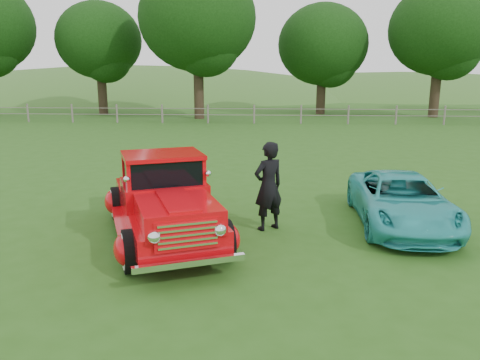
# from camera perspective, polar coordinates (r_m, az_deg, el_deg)

# --- Properties ---
(ground) EXTENTS (140.00, 140.00, 0.00)m
(ground) POSITION_cam_1_polar(r_m,az_deg,el_deg) (8.97, -2.31, -8.85)
(ground) COLOR #275316
(ground) RESTS_ON ground
(distant_hills) EXTENTS (116.00, 60.00, 18.00)m
(distant_hills) POSITION_cam_1_polar(r_m,az_deg,el_deg) (68.37, -0.84, 6.60)
(distant_hills) COLOR #355B21
(distant_hills) RESTS_ON ground
(fence_line) EXTENTS (48.00, 0.12, 1.20)m
(fence_line) POSITION_cam_1_polar(r_m,az_deg,el_deg) (30.40, 1.74, 8.03)
(fence_line) COLOR slate
(fence_line) RESTS_ON ground
(tree_mid_west) EXTENTS (6.40, 6.40, 8.46)m
(tree_mid_west) POSITION_cam_1_polar(r_m,az_deg,el_deg) (38.53, -16.82, 15.96)
(tree_mid_west) COLOR #2F2217
(tree_mid_west) RESTS_ON ground
(tree_near_west) EXTENTS (8.00, 8.00, 10.42)m
(tree_near_west) POSITION_cam_1_polar(r_m,az_deg,el_deg) (33.79, -5.22, 19.02)
(tree_near_west) COLOR #2F2217
(tree_near_west) RESTS_ON ground
(tree_near_east) EXTENTS (6.80, 6.80, 8.33)m
(tree_near_east) POSITION_cam_1_polar(r_m,az_deg,el_deg) (37.54, 10.07, 15.93)
(tree_near_east) COLOR #2F2217
(tree_near_east) RESTS_ON ground
(tree_mid_east) EXTENTS (7.20, 7.20, 9.44)m
(tree_mid_east) POSITION_cam_1_polar(r_m,az_deg,el_deg) (37.41, 23.29, 16.52)
(tree_mid_east) COLOR #2F2217
(tree_mid_east) RESTS_ON ground
(red_pickup) EXTENTS (3.51, 5.28, 1.78)m
(red_pickup) POSITION_cam_1_polar(r_m,az_deg,el_deg) (9.62, -9.31, -2.46)
(red_pickup) COLOR black
(red_pickup) RESTS_ON ground
(teal_sedan) EXTENTS (2.00, 4.13, 1.13)m
(teal_sedan) POSITION_cam_1_polar(r_m,az_deg,el_deg) (10.91, 19.07, -2.40)
(teal_sedan) COLOR teal
(teal_sedan) RESTS_ON ground
(man) EXTENTS (0.84, 0.78, 1.92)m
(man) POSITION_cam_1_polar(r_m,az_deg,el_deg) (9.97, 3.49, -0.76)
(man) COLOR black
(man) RESTS_ON ground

